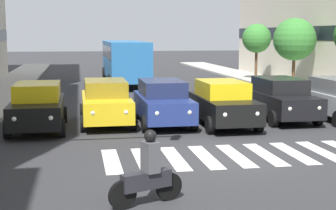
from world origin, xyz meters
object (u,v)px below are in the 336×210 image
object	(u,v)px
bus_behind_traffic	(124,58)
car_3	(163,102)
motorcycle_with_rider	(148,174)
traffic_light_gantry	(21,25)
car_2	(223,103)
street_tree_2	(295,39)
car_1	(281,98)
car_4	(106,102)
street_tree_3	(257,39)
car_5	(38,106)

from	to	relation	value
bus_behind_traffic	car_3	bearing A→B (deg)	90.00
motorcycle_with_rider	traffic_light_gantry	bearing A→B (deg)	-47.89
car_2	street_tree_2	world-z (taller)	street_tree_2
car_1	bus_behind_traffic	size ratio (longest dim) A/B	0.42
car_4	car_1	bearing A→B (deg)	177.73
motorcycle_with_rider	street_tree_2	distance (m)	23.20
motorcycle_with_rider	car_3	bearing A→B (deg)	-101.51
motorcycle_with_rider	street_tree_3	size ratio (longest dim) A/B	0.39
bus_behind_traffic	traffic_light_gantry	distance (m)	22.63
motorcycle_with_rider	street_tree_2	xyz separation A→B (m)	(-12.03, -19.68, 2.52)
car_5	bus_behind_traffic	size ratio (longest dim) A/B	0.42
car_2	car_5	distance (m)	6.94
car_4	street_tree_3	distance (m)	20.44
motorcycle_with_rider	street_tree_3	bearing A→B (deg)	-114.55
car_1	street_tree_3	distance (m)	17.47
car_4	traffic_light_gantry	size ratio (longest dim) A/B	0.81
traffic_light_gantry	street_tree_2	xyz separation A→B (m)	(-14.75, -16.67, -0.56)
car_2	bus_behind_traffic	bearing A→B (deg)	-82.41
bus_behind_traffic	traffic_light_gantry	world-z (taller)	traffic_light_gantry
motorcycle_with_rider	street_tree_2	bearing A→B (deg)	-121.42
motorcycle_with_rider	traffic_light_gantry	xyz separation A→B (m)	(2.72, -3.01, 3.08)
car_5	street_tree_3	bearing A→B (deg)	-130.68
car_5	traffic_light_gantry	bearing A→B (deg)	91.29
car_5	motorcycle_with_rider	bearing A→B (deg)	107.97
car_3	street_tree_3	distance (m)	19.62
car_3	traffic_light_gantry	size ratio (longest dim) A/B	0.81
car_5	traffic_light_gantry	size ratio (longest dim) A/B	0.81
car_1	street_tree_2	distance (m)	11.88
car_4	motorcycle_with_rider	bearing A→B (deg)	91.94
car_3	street_tree_2	world-z (taller)	street_tree_2
bus_behind_traffic	street_tree_3	bearing A→B (deg)	-175.75
street_tree_2	street_tree_3	size ratio (longest dim) A/B	1.06
car_4	street_tree_2	distance (m)	16.14
car_3	bus_behind_traffic	xyz separation A→B (m)	(-0.00, -16.01, 0.97)
motorcycle_with_rider	car_2	bearing A→B (deg)	-115.87
bus_behind_traffic	street_tree_3	size ratio (longest dim) A/B	2.55
car_4	bus_behind_traffic	distance (m)	15.74
car_1	street_tree_2	size ratio (longest dim) A/B	1.02
car_4	street_tree_3	world-z (taller)	street_tree_3
car_5	bus_behind_traffic	distance (m)	17.00
car_4	street_tree_3	size ratio (longest dim) A/B	1.08
car_1	car_3	xyz separation A→B (m)	(4.94, 0.17, 0.00)
car_2	street_tree_3	size ratio (longest dim) A/B	1.08
car_1	bus_behind_traffic	world-z (taller)	bus_behind_traffic
motorcycle_with_rider	traffic_light_gantry	world-z (taller)	traffic_light_gantry
car_5	street_tree_3	size ratio (longest dim) A/B	1.08
bus_behind_traffic	street_tree_2	distance (m)	11.60
car_2	traffic_light_gantry	size ratio (longest dim) A/B	0.81
car_1	motorcycle_with_rider	bearing A→B (deg)	53.75
car_5	street_tree_3	xyz separation A→B (m)	(-14.65, -17.05, 2.29)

